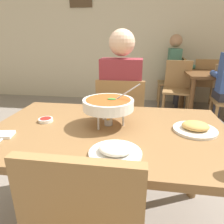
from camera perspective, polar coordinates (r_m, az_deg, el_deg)
name	(u,v)px	position (r m, az deg, el deg)	size (l,w,h in m)	color
ground_plane	(109,224)	(1.64, -0.87, -28.75)	(16.00, 16.00, 0.00)	gray
cafe_rear_partition	(135,24)	(4.31, 6.49, 23.16)	(10.00, 0.10, 3.00)	beige
dining_table_main	(108,144)	(1.24, -1.02, -8.90)	(1.38, 0.88, 0.74)	brown
chair_diner_main	(121,119)	(1.94, 2.47, -2.02)	(0.44, 0.44, 0.90)	olive
diner_main	(122,94)	(1.90, 2.67, 4.96)	(0.40, 0.45, 1.31)	#2D2D38
curry_bowl	(108,105)	(1.20, -1.04, 2.09)	(0.33, 0.30, 0.26)	silver
rice_plate	(115,151)	(0.93, 0.93, -10.77)	(0.24, 0.24, 0.06)	white
appetizer_plate	(195,128)	(1.25, 22.15, -4.10)	(0.24, 0.24, 0.06)	white
sauce_dish	(46,120)	(1.36, -17.98, -2.09)	(0.09, 0.09, 0.02)	white
napkin_folded	(2,135)	(1.25, -28.40, -5.60)	(0.12, 0.08, 0.02)	white
spoon_utensil	(1,140)	(1.20, -28.58, -6.89)	(0.01, 0.17, 0.01)	silver
dining_table_far	(218,81)	(3.64, 27.41, 7.62)	(1.00, 0.80, 0.74)	brown
chair_bg_middle	(175,79)	(4.08, 17.17, 8.67)	(0.45, 0.45, 0.90)	olive
chair_bg_right	(177,85)	(3.56, 17.71, 7.10)	(0.50, 0.50, 0.90)	olive
chair_bg_window	(205,81)	(4.13, 24.41, 7.91)	(0.49, 0.49, 0.90)	olive
patron_bg_middle	(176,67)	(4.02, 17.29, 11.91)	(0.45, 0.40, 1.31)	#2D2D38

